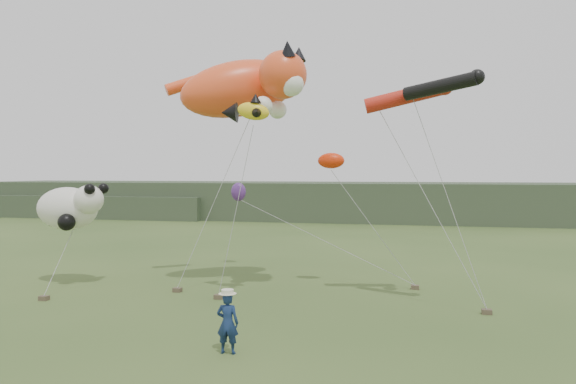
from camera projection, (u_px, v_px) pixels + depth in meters
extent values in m
plane|color=#385123|center=(255.00, 341.00, 17.24)|extent=(120.00, 120.00, 0.00)
cube|color=#2D3D28|center=(372.00, 201.00, 60.96)|extent=(90.00, 12.00, 4.00)
cube|color=#2D3D28|center=(109.00, 206.00, 64.86)|extent=(25.00, 8.00, 2.50)
imported|color=navy|center=(228.00, 323.00, 16.01)|extent=(0.66, 0.46, 1.75)
cube|color=brown|center=(177.00, 290.00, 24.23)|extent=(0.36, 0.28, 0.18)
cube|color=brown|center=(219.00, 297.00, 22.90)|extent=(0.36, 0.28, 0.18)
cube|color=brown|center=(487.00, 312.00, 20.46)|extent=(0.36, 0.28, 0.18)
cube|color=brown|center=(44.00, 298.00, 22.67)|extent=(0.36, 0.28, 0.18)
cube|color=brown|center=(415.00, 287.00, 24.80)|extent=(0.36, 0.28, 0.18)
ellipsoid|color=#FC5122|center=(240.00, 89.00, 25.29)|extent=(6.31, 5.13, 3.57)
sphere|color=#FC5122|center=(283.00, 75.00, 23.66)|extent=(2.05, 2.05, 2.05)
cone|color=black|center=(288.00, 48.00, 22.99)|extent=(0.64, 0.78, 0.77)
cone|color=black|center=(299.00, 54.00, 24.05)|extent=(0.64, 0.74, 0.73)
sphere|color=white|center=(291.00, 84.00, 23.24)|extent=(1.02, 1.02, 1.02)
ellipsoid|color=white|center=(242.00, 108.00, 24.94)|extent=(2.00, 1.00, 0.62)
sphere|color=white|center=(263.00, 106.00, 23.20)|extent=(0.80, 0.80, 0.80)
sphere|color=white|center=(278.00, 110.00, 24.69)|extent=(0.80, 0.80, 0.80)
cylinder|color=#FC5122|center=(187.00, 84.00, 26.83)|extent=(2.12, 1.55, 1.23)
ellipsoid|color=yellow|center=(253.00, 111.00, 22.51)|extent=(1.48, 0.75, 0.92)
cone|color=black|center=(229.00, 113.00, 23.04)|extent=(0.77, 0.93, 0.84)
cone|color=black|center=(256.00, 98.00, 22.47)|extent=(0.47, 0.47, 0.37)
cone|color=black|center=(257.00, 112.00, 22.00)|extent=(0.50, 0.52, 0.37)
cone|color=black|center=(263.00, 115.00, 22.91)|extent=(0.50, 0.52, 0.37)
cylinder|color=black|center=(440.00, 86.00, 20.81)|extent=(2.79, 1.69, 0.85)
sphere|color=black|center=(477.00, 77.00, 20.08)|extent=(0.56, 0.56, 0.56)
cylinder|color=red|center=(406.00, 97.00, 22.20)|extent=(3.34, 0.95, 1.33)
sphere|color=red|center=(445.00, 87.00, 21.35)|extent=(0.65, 0.65, 0.65)
ellipsoid|color=white|center=(68.00, 208.00, 25.96)|extent=(2.97, 1.98, 1.98)
sphere|color=white|center=(89.00, 200.00, 25.33)|extent=(1.32, 1.32, 1.32)
sphere|color=black|center=(90.00, 189.00, 24.81)|extent=(0.48, 0.48, 0.48)
sphere|color=black|center=(103.00, 188.00, 25.69)|extent=(0.48, 0.48, 0.48)
sphere|color=black|center=(67.00, 222.00, 25.00)|extent=(0.77, 0.77, 0.77)
sphere|color=black|center=(55.00, 217.00, 26.50)|extent=(0.77, 0.77, 0.77)
ellipsoid|color=red|center=(331.00, 161.00, 25.18)|extent=(1.21, 0.70, 0.70)
ellipsoid|color=#562A7D|center=(238.00, 192.00, 30.77)|extent=(0.83, 0.55, 1.02)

